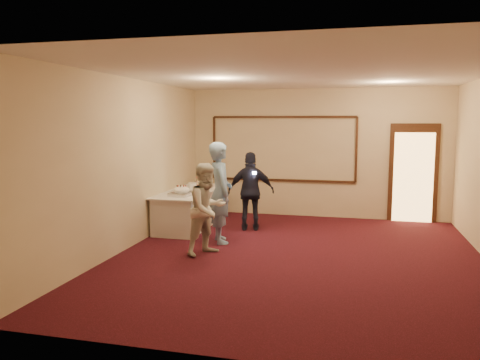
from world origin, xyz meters
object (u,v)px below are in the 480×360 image
plate_stack_a (192,186)px  man (220,193)px  plate_stack_b (203,185)px  guest (251,191)px  buffet_table (191,208)px  pavlova_tray (182,192)px  woman (207,209)px  tart (195,192)px  cupcake_stand (201,178)px

plate_stack_a → man: 1.56m
plate_stack_b → guest: 1.22m
buffet_table → pavlova_tray: (0.06, -0.71, 0.47)m
plate_stack_a → man: (0.98, -1.21, 0.08)m
plate_stack_b → guest: bearing=-16.5°
pavlova_tray → woman: bearing=-53.2°
pavlova_tray → guest: 1.43m
tart → woman: size_ratio=0.17×
cupcake_stand → plate_stack_a: (0.12, -0.93, -0.08)m
tart → woman: woman is taller
cupcake_stand → tart: size_ratio=1.68×
cupcake_stand → plate_stack_b: (0.27, -0.68, -0.07)m
plate_stack_b → buffet_table: bearing=-119.2°
plate_stack_a → guest: size_ratio=0.12×
cupcake_stand → tart: cupcake_stand is taller
buffet_table → cupcake_stand: cupcake_stand is taller
buffet_table → guest: guest is taller
plate_stack_b → man: man is taller
plate_stack_a → tart: size_ratio=0.74×
plate_stack_b → tart: 0.70m
cupcake_stand → tart: 1.42m
plate_stack_a → tart: 0.49m
buffet_table → man: 1.63m
man → woman: (0.01, -0.82, -0.16)m
pavlova_tray → plate_stack_a: (-0.04, 0.76, -0.00)m
guest → woman: bearing=68.4°
pavlova_tray → man: (0.94, -0.45, 0.08)m
tart → plate_stack_a: bearing=114.9°
man → plate_stack_b: bearing=2.8°
woman → buffet_table: bearing=58.5°
pavlova_tray → cupcake_stand: 1.70m
pavlova_tray → guest: bearing=27.5°
cupcake_stand → woman: (1.11, -2.96, -0.15)m
man → woman: 0.84m
plate_stack_a → plate_stack_b: size_ratio=0.95×
plate_stack_a → woman: woman is taller
plate_stack_b → woman: size_ratio=0.14×
pavlova_tray → plate_stack_b: size_ratio=2.74×
woman → cupcake_stand: bearing=52.1°
cupcake_stand → plate_stack_b: size_ratio=2.15×
plate_stack_a → plate_stack_b: (0.15, 0.25, 0.00)m
pavlova_tray → plate_stack_a: pavlova_tray is taller
pavlova_tray → plate_stack_b: 1.01m
plate_stack_a → man: man is taller
guest → pavlova_tray: bearing=15.4°
cupcake_stand → tart: (0.33, -1.37, -0.14)m
plate_stack_b → guest: size_ratio=0.13×
tart → man: 1.09m
woman → guest: bearing=22.0°
cupcake_stand → plate_stack_a: size_ratio=2.27×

